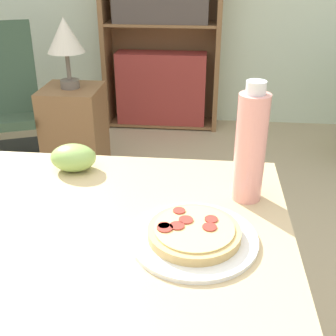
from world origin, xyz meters
TOP-DOWN VIEW (x-y plane):
  - dining_table at (0.10, -0.07)m, footprint 1.08×0.76m
  - pizza_on_plate at (0.43, -0.08)m, footprint 0.27×0.27m
  - grape_bunch at (0.09, 0.21)m, footprint 0.13×0.10m
  - drink_bottle at (0.55, 0.11)m, footprint 0.07×0.07m
  - bookshelf at (0.07, 2.46)m, footprint 0.89×0.27m
  - side_table at (-0.36, 1.54)m, footprint 0.34×0.34m
  - table_lamp at (-0.36, 1.54)m, footprint 0.21×0.21m

SIDE VIEW (x-z plane):
  - side_table at x=-0.36m, z-range 0.00..0.56m
  - dining_table at x=0.10m, z-range 0.25..0.98m
  - bookshelf at x=0.07m, z-range -0.07..1.52m
  - pizza_on_plate at x=0.43m, z-range 0.72..0.76m
  - grape_bunch at x=0.09m, z-range 0.73..0.80m
  - table_lamp at x=-0.36m, z-range 0.65..1.04m
  - drink_bottle at x=0.55m, z-range 0.72..1.01m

